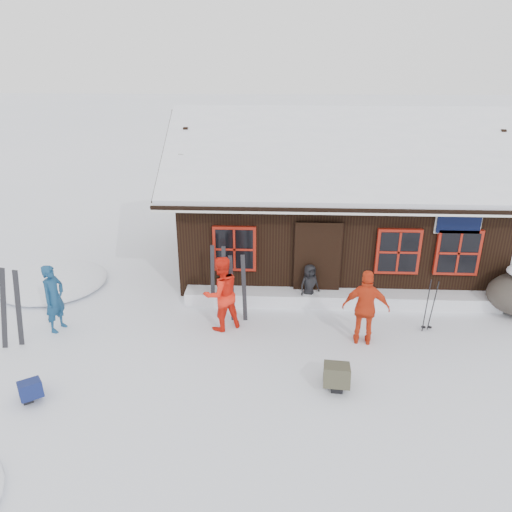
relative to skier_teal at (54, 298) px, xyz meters
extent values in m
plane|color=white|center=(4.92, -0.79, -0.78)|extent=(120.00, 120.00, 0.00)
cube|color=black|center=(6.42, 4.21, 0.47)|extent=(8.00, 5.00, 2.50)
cube|color=black|center=(6.42, 2.73, 2.57)|extent=(8.90, 3.14, 1.88)
cube|color=black|center=(6.42, 5.68, 2.57)|extent=(8.90, 3.14, 1.88)
cube|color=white|center=(6.42, 2.73, 2.71)|extent=(8.72, 3.07, 1.86)
cube|color=white|center=(6.42, 5.68, 2.71)|extent=(8.72, 3.07, 1.86)
cube|color=white|center=(6.42, 4.21, 3.44)|extent=(8.81, 0.22, 0.14)
cube|color=silver|center=(6.42, 1.26, 1.70)|extent=(8.90, 0.10, 0.20)
cube|color=black|center=(5.82, 1.66, 0.22)|extent=(1.00, 0.10, 2.00)
cube|color=black|center=(9.02, 1.63, 1.37)|extent=(1.00, 0.06, 0.60)
cube|color=maroon|center=(3.82, 1.65, 0.57)|extent=(1.04, 0.10, 1.14)
cube|color=black|center=(3.82, 1.61, 0.57)|extent=(0.90, 0.04, 1.00)
cube|color=maroon|center=(7.72, 1.65, 0.57)|extent=(1.04, 0.10, 1.14)
cube|color=black|center=(7.72, 1.61, 0.57)|extent=(0.90, 0.04, 1.00)
cube|color=maroon|center=(9.12, 1.65, 0.57)|extent=(1.04, 0.10, 1.14)
cube|color=black|center=(9.12, 1.61, 0.57)|extent=(0.90, 0.04, 1.00)
cube|color=white|center=(6.42, 1.46, -0.60)|extent=(7.60, 0.60, 0.35)
ellipsoid|color=white|center=(-1.08, 2.21, -0.78)|extent=(2.80, 2.80, 0.34)
imported|color=navy|center=(0.00, 0.00, 0.00)|extent=(0.52, 0.65, 1.56)
imported|color=red|center=(3.64, 0.23, 0.08)|extent=(1.06, 1.00, 1.72)
imported|color=red|center=(6.71, -0.23, 0.06)|extent=(1.03, 0.54, 1.67)
imported|color=black|center=(5.64, 1.41, -0.25)|extent=(0.62, 0.55, 1.06)
cube|color=black|center=(-0.73, -0.72, 0.10)|extent=(0.33, 0.17, 1.84)
cube|color=black|center=(-0.43, -0.70, 0.10)|extent=(0.35, 0.14, 1.84)
cube|color=black|center=(3.84, 0.57, 0.01)|extent=(0.14, 0.07, 1.68)
cube|color=black|center=(4.12, 0.60, 0.01)|extent=(0.15, 0.05, 1.68)
cube|color=black|center=(3.33, 1.19, 0.00)|extent=(0.13, 0.05, 1.66)
cube|color=black|center=(3.60, 1.15, 0.00)|extent=(0.12, 0.06, 1.66)
cylinder|color=black|center=(8.14, 0.33, -0.18)|extent=(0.09, 0.11, 1.27)
cylinder|color=black|center=(8.27, 0.33, -0.18)|extent=(0.09, 0.11, 1.27)
cube|color=#131D52|center=(0.49, -2.37, -0.64)|extent=(0.60, 0.64, 0.28)
cube|color=#42402F|center=(5.99, -1.76, -0.60)|extent=(0.54, 0.68, 0.35)
camera|label=1|loc=(4.85, -9.44, 5.08)|focal=35.00mm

